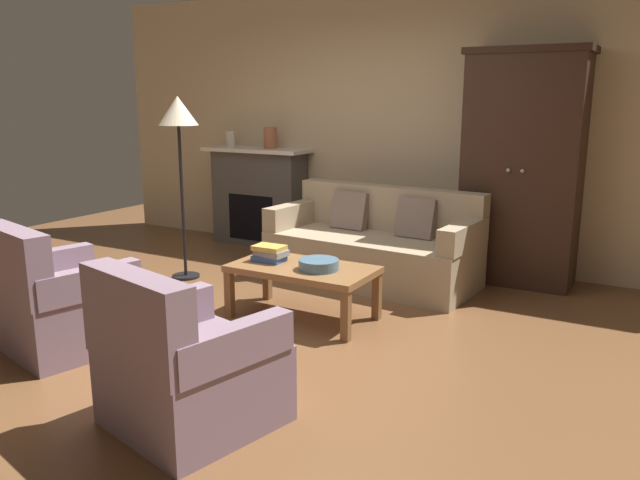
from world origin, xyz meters
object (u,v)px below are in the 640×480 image
Objects in this scene: mantel_vase_cream at (230,139)px; floor_lamp at (178,122)px; armoire at (522,168)px; coffee_table at (303,273)px; armchair_near_left at (60,304)px; fireplace at (259,196)px; mantel_vase_terracotta at (270,138)px; fruit_bowl at (319,265)px; book_stack at (270,253)px; dog at (70,265)px; couch at (374,248)px; armchair_near_right at (185,369)px.

mantel_vase_cream is 1.61m from floor_lamp.
armoire is 1.91× the size of coffee_table.
coffee_table is 1.74m from armchair_near_left.
coffee_table is (1.75, -1.92, -0.20)m from fireplace.
fruit_bowl is at bearing -48.27° from mantel_vase_terracotta.
coffee_table is 0.32m from book_stack.
fruit_bowl is at bearing -40.24° from mantel_vase_cream.
couch is at bearing 37.04° from dog.
armchair_near_left reaches higher than couch.
fireplace is 2.73m from fruit_bowl.
mantel_vase_terracotta is at bearing 131.73° from fruit_bowl.
coffee_table is at bearing 170.14° from fruit_bowl.
mantel_vase_terracotta reaches higher than fruit_bowl.
coffee_table is 1.19× the size of armchair_near_right.
book_stack is 1.65m from floor_lamp.
mantel_vase_terracotta reaches higher than coffee_table.
dog is at bearing -89.82° from mantel_vase_cream.
couch is at bearing -17.94° from mantel_vase_cream.
mantel_vase_cream is (-2.29, 1.93, 0.75)m from fruit_bowl.
armoire is 3.67× the size of dog.
fruit_bowl reaches higher than dog.
armchair_near_right reaches higher than book_stack.
book_stack is at bearing 176.92° from fruit_bowl.
coffee_table is 2.17m from dog.
floor_lamp is at bearing 56.70° from dog.
coffee_table is at bearing 0.56° from book_stack.
dog is at bearing -98.97° from fireplace.
armchair_near_right is (2.45, -3.61, -0.90)m from mantel_vase_cream.
coffee_table is at bearing 100.66° from armchair_near_right.
fruit_bowl is (0.16, -0.03, 0.09)m from coffee_table.
fireplace is at bearing 174.31° from mantel_vase_terracotta.
couch is 2.12× the size of armchair_near_left.
mantel_vase_cream is at bearing 124.15° from armchair_near_right.
mantel_vase_terracotta is 0.26× the size of armchair_near_left.
fruit_bowl is 1.66× the size of mantel_vase_cream.
armchair_near_right is at bearing -27.40° from dog.
armchair_near_right is 2.75m from dog.
armchair_near_right is at bearing -55.85° from mantel_vase_cream.
armoire is 2.31m from coffee_table.
armoire reaches higher than mantel_vase_terracotta.
fruit_bowl is at bearing 10.17° from dog.
mantel_vase_cream is at bearing 90.18° from dog.
armchair_near_right is (1.89, -3.61, -0.92)m from mantel_vase_terracotta.
armchair_near_right reaches higher than coffee_table.
fireplace is at bearing 178.49° from armoire.
fireplace is 2.41m from dog.
fruit_bowl is at bearing 45.47° from armchair_near_left.
armoire is at bearing 53.80° from armchair_near_left.
mantel_vase_cream reaches higher than dog.
floor_lamp is (-1.61, -0.78, 1.15)m from couch.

